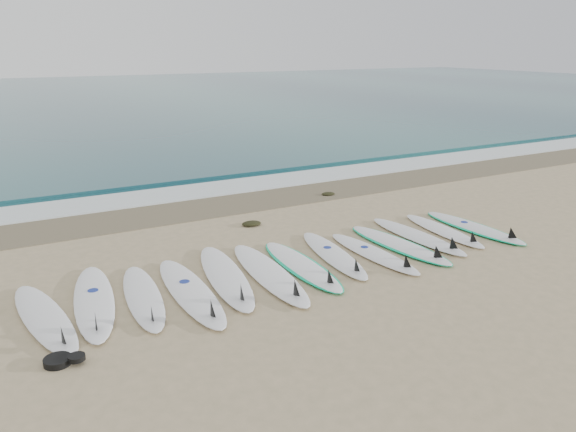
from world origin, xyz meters
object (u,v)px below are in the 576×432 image
surfboard_0 (45,318)px  surfboard_12 (475,227)px  surfboard_6 (302,266)px  leash_coil (62,360)px

surfboard_0 → surfboard_12: bearing=-7.4°
surfboard_0 → surfboard_6: 3.98m
surfboard_6 → leash_coil: 4.10m
leash_coil → surfboard_6: bearing=16.6°
surfboard_6 → surfboard_12: (4.06, 0.09, -0.00)m
surfboard_12 → surfboard_0: bearing=178.4°
surfboard_0 → surfboard_6: (3.98, -0.03, -0.01)m
surfboard_6 → surfboard_12: surfboard_6 is taller
surfboard_6 → surfboard_0: bearing=-178.6°
surfboard_0 → surfboard_12: surfboard_0 is taller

